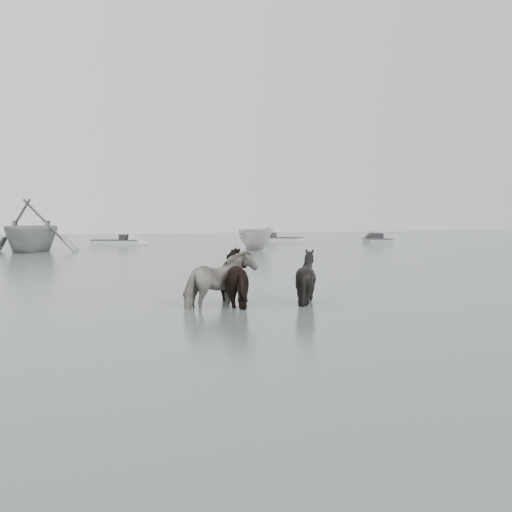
% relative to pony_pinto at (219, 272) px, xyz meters
% --- Properties ---
extents(ground, '(140.00, 140.00, 0.00)m').
position_rel_pony_pinto_xyz_m(ground, '(1.03, 0.09, -0.69)').
color(ground, '#4D5B57').
rests_on(ground, ground).
extents(pony_pinto, '(1.79, 1.38, 1.38)m').
position_rel_pony_pinto_xyz_m(pony_pinto, '(0.00, 0.00, 0.00)').
color(pony_pinto, black).
rests_on(pony_pinto, ground).
extents(pony_dark, '(1.75, 1.89, 1.56)m').
position_rel_pony_pinto_xyz_m(pony_dark, '(0.61, 0.20, 0.09)').
color(pony_dark, black).
rests_on(pony_dark, ground).
extents(pony_black, '(1.50, 1.40, 1.39)m').
position_rel_pony_pinto_xyz_m(pony_black, '(1.96, -0.07, 0.00)').
color(pony_black, black).
rests_on(pony_black, ground).
extents(rowboat_trail, '(7.17, 7.46, 3.03)m').
position_rel_pony_pinto_xyz_m(rowboat_trail, '(-1.97, 24.69, 0.83)').
color(rowboat_trail, gray).
rests_on(rowboat_trail, ground).
extents(boat_small, '(1.68, 3.92, 1.48)m').
position_rel_pony_pinto_xyz_m(boat_small, '(10.10, 21.83, 0.05)').
color(boat_small, beige).
rests_on(boat_small, ground).
extents(skiff_port, '(3.35, 5.10, 0.75)m').
position_rel_pony_pinto_xyz_m(skiff_port, '(22.62, 28.15, -0.31)').
color(skiff_port, gray).
rests_on(skiff_port, ground).
extents(skiff_mid, '(4.83, 3.71, 0.75)m').
position_rel_pony_pinto_xyz_m(skiff_mid, '(4.19, 32.67, -0.31)').
color(skiff_mid, '#B0B2B0').
rests_on(skiff_mid, ground).
extents(skiff_star, '(4.75, 4.74, 0.75)m').
position_rel_pony_pinto_xyz_m(skiff_star, '(17.23, 33.96, -0.31)').
color(skiff_star, beige).
rests_on(skiff_star, ground).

